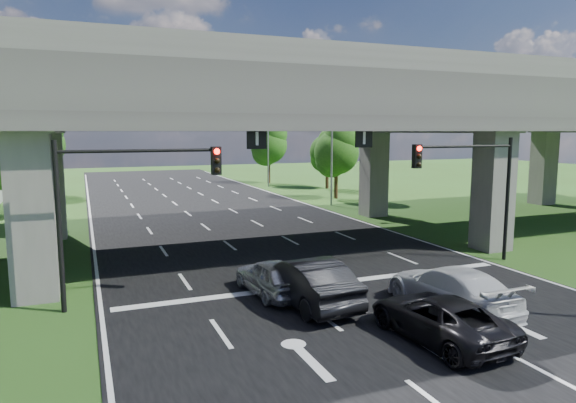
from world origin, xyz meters
TOP-DOWN VIEW (x-y plane):
  - ground at (0.00, 0.00)m, footprint 160.00×160.00m
  - road at (0.00, 10.00)m, footprint 18.00×120.00m
  - overpass at (0.00, 12.00)m, footprint 80.00×15.00m
  - signal_right at (7.82, 3.94)m, footprint 5.76×0.54m
  - signal_left at (-7.82, 3.94)m, footprint 5.76×0.54m
  - streetlight_far at (10.10, 24.00)m, footprint 3.38×0.25m
  - streetlight_beyond at (10.10, 40.00)m, footprint 3.38×0.25m
  - tree_left_near at (-13.95, 26.00)m, footprint 4.50×4.50m
  - tree_left_far at (-12.95, 42.00)m, footprint 4.80×4.80m
  - tree_right_near at (13.05, 28.00)m, footprint 4.20×4.20m
  - tree_right_mid at (16.05, 36.00)m, footprint 3.91×3.90m
  - tree_right_far at (12.05, 44.00)m, footprint 4.50×4.50m
  - car_silver at (-2.61, 3.00)m, footprint 2.04×4.28m
  - car_dark at (-1.80, 1.51)m, footprint 2.22×5.34m
  - car_white at (2.59, -1.02)m, footprint 2.27×5.47m
  - car_trailing at (0.62, -2.92)m, footprint 2.55×5.02m

SIDE VIEW (x-z plane):
  - ground at x=0.00m, z-range 0.00..0.00m
  - road at x=0.00m, z-range 0.00..0.03m
  - car_trailing at x=0.62m, z-range 0.03..1.39m
  - car_silver at x=-2.61m, z-range 0.03..1.44m
  - car_white at x=2.59m, z-range 0.03..1.61m
  - car_dark at x=-1.80m, z-range 0.03..1.75m
  - tree_right_mid at x=16.05m, z-range 0.79..7.55m
  - signal_right at x=7.82m, z-range 1.19..7.19m
  - signal_left at x=-7.82m, z-range 1.19..7.19m
  - tree_right_near at x=13.05m, z-range 0.86..8.14m
  - tree_left_near at x=-13.95m, z-range 0.92..8.72m
  - tree_right_far at x=12.05m, z-range 0.92..8.72m
  - tree_left_far at x=-12.95m, z-range 0.98..9.30m
  - streetlight_far at x=10.10m, z-range 0.85..10.85m
  - streetlight_beyond at x=10.10m, z-range 0.85..10.85m
  - overpass at x=0.00m, z-range 2.92..12.92m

